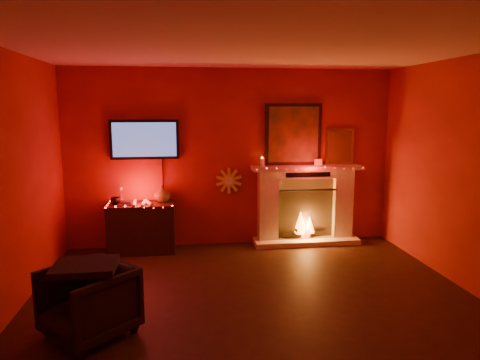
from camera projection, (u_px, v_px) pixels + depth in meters
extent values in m
plane|color=black|center=(261.00, 318.00, 4.34)|extent=(5.00, 5.00, 0.00)
plane|color=beige|center=(264.00, 42.00, 3.89)|extent=(5.00, 5.00, 0.00)
plane|color=maroon|center=(232.00, 158.00, 6.56)|extent=(5.00, 0.00, 5.00)
plane|color=maroon|center=(381.00, 302.00, 1.67)|extent=(5.00, 0.00, 5.00)
cube|color=#F2E5CC|center=(306.00, 241.00, 6.73)|extent=(1.65, 0.40, 0.08)
cube|color=#F2E5CC|center=(268.00, 209.00, 6.66)|extent=(0.30, 0.22, 0.95)
cube|color=#F2E5CC|center=(342.00, 207.00, 6.82)|extent=(0.30, 0.22, 0.95)
cube|color=#F2E5CC|center=(306.00, 174.00, 6.65)|extent=(1.50, 0.22, 0.14)
cube|color=#F2E5CC|center=(307.00, 168.00, 6.57)|extent=(1.72, 0.34, 0.06)
cube|color=#89694F|center=(304.00, 207.00, 6.80)|extent=(0.90, 0.10, 0.95)
cube|color=black|center=(307.00, 215.00, 6.63)|extent=(0.90, 0.02, 0.78)
cylinder|color=black|center=(299.00, 234.00, 6.76)|extent=(0.55, 0.09, 0.09)
cylinder|color=black|center=(310.00, 229.00, 6.80)|extent=(0.51, 0.18, 0.08)
cone|color=orange|center=(301.00, 222.00, 6.73)|extent=(0.20, 0.20, 0.34)
cone|color=orange|center=(309.00, 224.00, 6.77)|extent=(0.16, 0.16, 0.26)
sphere|color=#FF3F07|center=(305.00, 232.00, 6.77)|extent=(0.18, 0.18, 0.18)
cube|color=black|center=(293.00, 134.00, 6.59)|extent=(0.88, 0.05, 0.95)
cube|color=#AF4D17|center=(294.00, 135.00, 6.57)|extent=(0.78, 0.01, 0.85)
cube|color=gold|center=(339.00, 146.00, 6.73)|extent=(0.46, 0.04, 0.56)
cube|color=#A37B25|center=(340.00, 147.00, 6.71)|extent=(0.38, 0.01, 0.48)
cylinder|color=beige|center=(262.00, 162.00, 6.51)|extent=(0.07, 0.07, 0.12)
cube|color=white|center=(318.00, 162.00, 6.61)|extent=(0.12, 0.01, 0.10)
cube|color=black|center=(145.00, 139.00, 6.29)|extent=(1.00, 0.06, 0.58)
cube|color=#415DA8|center=(144.00, 140.00, 6.26)|extent=(0.92, 0.01, 0.50)
cylinder|color=black|center=(163.00, 180.00, 6.44)|extent=(0.02, 0.02, 0.66)
cylinder|color=yellow|center=(229.00, 181.00, 6.59)|extent=(0.20, 0.03, 0.20)
cylinder|color=white|center=(229.00, 181.00, 6.58)|extent=(0.13, 0.01, 0.13)
cube|color=black|center=(142.00, 228.00, 6.30)|extent=(0.96, 0.48, 0.73)
imported|color=brown|center=(162.00, 194.00, 6.34)|extent=(0.24, 0.24, 0.25)
imported|color=black|center=(115.00, 201.00, 6.16)|extent=(0.13, 0.13, 0.11)
cylinder|color=white|center=(134.00, 203.00, 6.16)|extent=(0.07, 0.38, 0.05)
cylinder|color=white|center=(144.00, 203.00, 6.14)|extent=(0.06, 0.38, 0.05)
cylinder|color=white|center=(148.00, 203.00, 6.19)|extent=(0.16, 0.38, 0.05)
cube|color=maroon|center=(125.00, 204.00, 6.14)|extent=(0.20, 0.14, 0.03)
cube|color=#202A4B|center=(125.00, 202.00, 6.14)|extent=(0.17, 0.12, 0.02)
imported|color=black|center=(89.00, 302.00, 3.96)|extent=(1.02, 1.02, 0.66)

